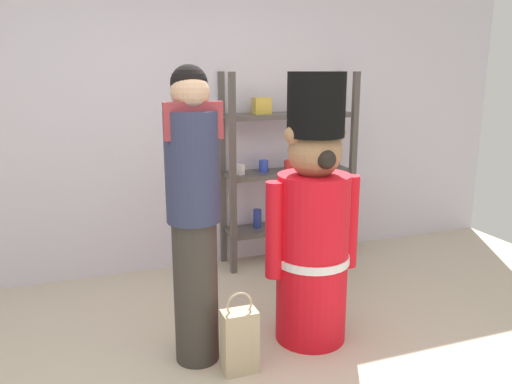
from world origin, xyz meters
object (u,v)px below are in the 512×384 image
merchandise_shelf (289,167)px  person_shopper (194,212)px  teddy_bear_guard (313,225)px  shopping_bag (240,340)px

merchandise_shelf → person_shopper: size_ratio=0.97×
teddy_bear_guard → shopping_bag: teddy_bear_guard is taller
merchandise_shelf → shopping_bag: (-0.98, -1.56, -0.66)m
merchandise_shelf → person_shopper: (-1.18, -1.34, 0.06)m
teddy_bear_guard → shopping_bag: (-0.55, -0.21, -0.57)m
person_shopper → merchandise_shelf: bearing=48.7°
merchandise_shelf → teddy_bear_guard: 1.42m
teddy_bear_guard → person_shopper: person_shopper is taller
teddy_bear_guard → person_shopper: 0.76m
merchandise_shelf → teddy_bear_guard: (-0.43, -1.35, -0.09)m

